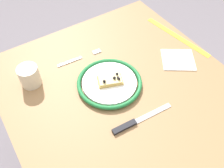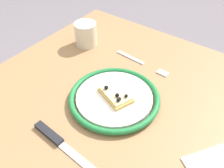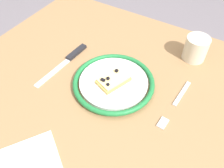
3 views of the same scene
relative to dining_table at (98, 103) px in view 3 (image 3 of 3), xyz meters
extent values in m
cube|color=#936D47|center=(0.00, 0.00, 0.07)|extent=(0.92, 0.87, 0.04)
cylinder|color=#4C4742|center=(-0.40, -0.37, -0.31)|extent=(0.05, 0.05, 0.73)
cylinder|color=#4C4742|center=(0.40, -0.37, -0.31)|extent=(0.05, 0.05, 0.73)
cylinder|color=white|center=(-0.04, -0.03, 0.10)|extent=(0.21, 0.21, 0.02)
torus|color=#1E7238|center=(-0.04, -0.03, 0.11)|extent=(0.25, 0.25, 0.02)
cube|color=tan|center=(-0.05, -0.03, 0.11)|extent=(0.09, 0.11, 0.01)
cube|color=#F0DB90|center=(-0.05, -0.03, 0.12)|extent=(0.08, 0.10, 0.01)
sphere|color=black|center=(-0.02, 0.00, 0.13)|extent=(0.01, 0.01, 0.01)
sphere|color=black|center=(-0.04, -0.05, 0.13)|extent=(0.01, 0.01, 0.01)
sphere|color=black|center=(-0.03, 0.00, 0.13)|extent=(0.01, 0.01, 0.01)
sphere|color=black|center=(-0.04, -0.01, 0.13)|extent=(0.01, 0.01, 0.01)
sphere|color=black|center=(-0.05, 0.01, 0.13)|extent=(0.01, 0.01, 0.01)
cube|color=silver|center=(0.15, 0.03, 0.09)|extent=(0.03, 0.15, 0.00)
cube|color=black|center=(0.15, -0.09, 0.10)|extent=(0.03, 0.09, 0.01)
cube|color=silver|center=(-0.24, -0.10, 0.09)|extent=(0.02, 0.11, 0.00)
cube|color=silver|center=(-0.23, 0.02, 0.09)|extent=(0.02, 0.04, 0.00)
cylinder|color=beige|center=(-0.22, -0.28, 0.13)|extent=(0.08, 0.08, 0.08)
cube|color=white|center=(0.00, 0.29, 0.09)|extent=(0.18, 0.18, 0.00)
camera|label=1|loc=(0.47, -0.35, 0.84)|focal=39.32mm
camera|label=2|loc=(0.35, 0.26, 0.60)|focal=39.86mm
camera|label=3|loc=(-0.29, 0.39, 0.64)|focal=37.24mm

